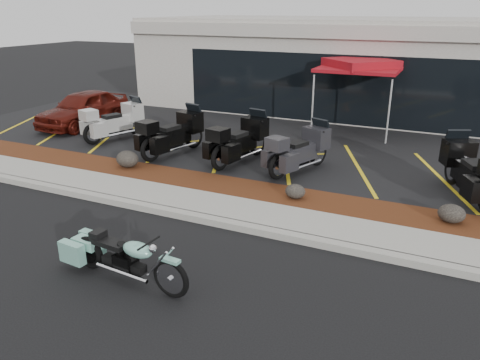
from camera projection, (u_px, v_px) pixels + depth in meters
The scene contains 18 objects.
ground at pixel (192, 241), 9.45m from camera, with size 90.00×90.00×0.00m, color black.
curb at pixel (213, 221), 10.19m from camera, with size 24.00×0.25×0.15m, color gray.
sidewalk at pixel (227, 209), 10.78m from camera, with size 24.00×1.20×0.15m, color gray.
mulch_bed at pixel (248, 191), 11.80m from camera, with size 24.00×1.20×0.16m, color #36180C.
upper_lot at pixel (310, 140), 16.40m from camera, with size 26.00×9.60×0.15m, color black.
dealership_building at pixel (353, 65), 21.07m from camera, with size 18.00×8.16×4.00m.
boulder_left at pixel (127, 159), 13.27m from camera, with size 0.66×0.55×0.47m, color black.
boulder_mid at pixel (295, 191), 11.11m from camera, with size 0.49×0.40×0.34m, color black.
boulder_right at pixel (452, 213), 9.86m from camera, with size 0.56×0.46×0.39m, color black.
hero_cruiser at pixel (171, 273), 7.47m from camera, with size 2.61×0.66×0.92m, color #7BC0AC, non-canonical shape.
touring_white at pixel (136, 116), 16.50m from camera, with size 2.39×0.91×1.39m, color #B9B9B5, non-canonical shape.
touring_black_front at pixel (194, 126), 14.92m from camera, with size 2.50×0.96×1.46m, color black, non-canonical shape.
touring_black_mid at pixel (258, 132), 14.20m from camera, with size 2.49×0.95×1.45m, color black, non-canonical shape.
touring_grey at pixel (319, 142), 13.29m from camera, with size 2.36×0.90×1.37m, color #2A2A2E, non-canonical shape.
touring_black_rear at pixel (455, 157), 11.83m from camera, with size 2.50×0.95×1.45m, color black, non-canonical shape.
parked_car at pixel (83, 108), 17.82m from camera, with size 1.58×3.94×1.34m, color #4E110B.
traffic_cone at pixel (308, 135), 15.85m from camera, with size 0.34×0.34×0.43m, color orange.
popup_canopy at pixel (360, 66), 16.49m from camera, with size 3.54×3.54×2.58m.
Camera 1 is at (4.41, -7.24, 4.45)m, focal length 35.00 mm.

